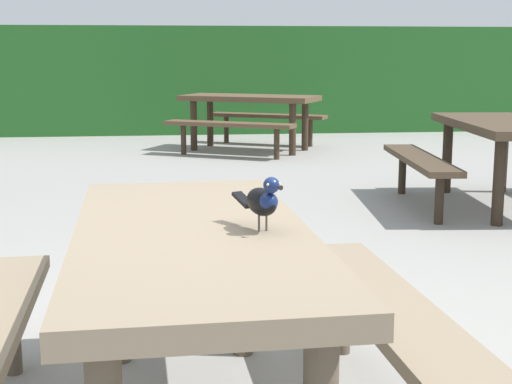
{
  "coord_description": "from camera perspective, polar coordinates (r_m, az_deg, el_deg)",
  "views": [
    {
      "loc": [
        -0.13,
        -2.64,
        1.31
      ],
      "look_at": [
        0.17,
        -0.13,
        0.84
      ],
      "focal_mm": 53.17,
      "sensor_mm": 36.0,
      "label": 1
    }
  ],
  "objects": [
    {
      "name": "picnic_table_mid_right",
      "position": [
        6.75,
        18.07,
        3.56
      ],
      "size": [
        1.82,
        1.86,
        0.74
      ],
      "color": "#473828",
      "rests_on": "ground"
    },
    {
      "name": "picnic_table_foreground",
      "position": [
        2.54,
        -4.77,
        -6.72
      ],
      "size": [
        1.74,
        1.83,
        0.74
      ],
      "color": "#84725B",
      "rests_on": "ground"
    },
    {
      "name": "hedge_wall",
      "position": [
        13.13,
        -6.35,
        8.45
      ],
      "size": [
        28.0,
        1.94,
        1.72
      ],
      "primitive_type": "cube",
      "color": "#235B23",
      "rests_on": "ground"
    },
    {
      "name": "bird_grackle",
      "position": [
        2.41,
        0.55,
        -0.61
      ],
      "size": [
        0.15,
        0.27,
        0.18
      ],
      "color": "black",
      "rests_on": "picnic_table_foreground"
    },
    {
      "name": "picnic_table_far_centre",
      "position": [
        10.22,
        -0.5,
        6.25
      ],
      "size": [
        2.3,
        2.29,
        0.74
      ],
      "color": "brown",
      "rests_on": "ground"
    }
  ]
}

